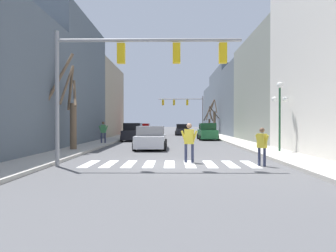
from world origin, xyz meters
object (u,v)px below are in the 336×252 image
object	(u,v)px
car_parked_left_far	(207,132)
pedestrian_on_left_sidewalk	(103,130)
car_driving_away_lane	(151,138)
traffic_signal_far	(186,106)
pedestrian_crossing_street	(189,139)
street_tree_left_near	(71,109)
street_tree_right_far	(210,120)
street_tree_right_mid	(214,118)
car_driving_toward_lane	(133,133)
street_lamp_right_corner	(280,102)
car_parked_right_near	(144,130)
traffic_signal_near	(128,65)
pedestrian_waiting_at_curb	(262,143)
car_parked_right_far	(182,130)

from	to	relation	value
car_parked_left_far	pedestrian_on_left_sidewalk	distance (m)	12.37
car_parked_left_far	car_driving_away_lane	distance (m)	13.29
traffic_signal_far	pedestrian_crossing_street	distance (m)	34.84
street_tree_left_near	street_tree_right_far	bearing A→B (deg)	67.16
street_tree_right_mid	street_tree_left_near	xyz separation A→B (m)	(-12.77, -29.08, 0.18)
car_driving_away_lane	street_tree_right_mid	xyz separation A→B (m)	(7.82, 26.99, 1.76)
street_tree_right_far	car_driving_toward_lane	bearing A→B (deg)	-119.93
street_lamp_right_corner	street_tree_left_near	bearing A→B (deg)	175.11
car_parked_right_near	pedestrian_crossing_street	distance (m)	30.34
traffic_signal_near	pedestrian_crossing_street	distance (m)	4.38
traffic_signal_far	car_driving_away_lane	world-z (taller)	traffic_signal_far
traffic_signal_far	street_tree_right_far	distance (m)	4.17
car_driving_toward_lane	car_parked_left_far	bearing A→B (deg)	-73.70
car_parked_left_far	pedestrian_on_left_sidewalk	world-z (taller)	pedestrian_on_left_sidewalk
car_driving_toward_lane	car_driving_away_lane	bearing A→B (deg)	-166.14
traffic_signal_far	pedestrian_crossing_street	xyz separation A→B (m)	(-1.27, -34.67, -3.25)
traffic_signal_far	street_tree_left_near	world-z (taller)	street_tree_left_near
pedestrian_on_left_sidewalk	street_tree_left_near	distance (m)	6.58
street_tree_right_far	pedestrian_waiting_at_curb	bearing A→B (deg)	-92.94
pedestrian_waiting_at_curb	car_driving_toward_lane	bearing A→B (deg)	-12.56
traffic_signal_near	car_parked_right_far	bearing A→B (deg)	84.46
car_driving_away_lane	pedestrian_on_left_sidewalk	xyz separation A→B (m)	(-4.24, 4.28, 0.45)
car_driving_away_lane	car_parked_left_far	bearing A→B (deg)	156.75
car_parked_right_far	pedestrian_on_left_sidewalk	world-z (taller)	pedestrian_on_left_sidewalk
pedestrian_crossing_street	street_tree_right_mid	distance (m)	35.09
street_lamp_right_corner	street_tree_right_far	world-z (taller)	street_tree_right_far
street_lamp_right_corner	street_tree_right_mid	xyz separation A→B (m)	(-0.09, 30.18, -0.57)
pedestrian_on_left_sidewalk	car_parked_left_far	bearing A→B (deg)	-148.56
traffic_signal_far	pedestrian_waiting_at_curb	xyz separation A→B (m)	(1.77, -35.87, -3.36)
street_lamp_right_corner	street_tree_right_far	xyz separation A→B (m)	(-0.77, 29.81, -0.84)
car_driving_away_lane	street_lamp_right_corner	bearing A→B (deg)	68.03
car_parked_right_near	pedestrian_on_left_sidewalk	size ratio (longest dim) A/B	2.35
car_parked_right_far	car_parked_right_near	distance (m)	6.06
traffic_signal_near	pedestrian_crossing_street	world-z (taller)	traffic_signal_near
car_driving_toward_lane	street_tree_right_far	size ratio (longest dim) A/B	1.01
pedestrian_on_left_sidewalk	street_lamp_right_corner	bearing A→B (deg)	139.96
car_parked_right_far	pedestrian_on_left_sidewalk	bearing A→B (deg)	160.84
street_tree_right_far	car_parked_right_near	bearing A→B (deg)	-155.94
pedestrian_waiting_at_curb	car_parked_right_far	bearing A→B (deg)	-31.04
street_lamp_right_corner	pedestrian_on_left_sidewalk	world-z (taller)	street_lamp_right_corner
street_lamp_right_corner	car_parked_right_near	xyz separation A→B (m)	(-10.40, 25.51, -2.29)
traffic_signal_near	car_parked_right_far	size ratio (longest dim) A/B	1.62
street_lamp_right_corner	car_parked_left_far	size ratio (longest dim) A/B	0.87
car_driving_away_lane	pedestrian_waiting_at_curb	size ratio (longest dim) A/B	2.96
traffic_signal_far	pedestrian_waiting_at_curb	distance (m)	36.07
street_tree_right_mid	street_tree_left_near	world-z (taller)	street_tree_left_near
traffic_signal_far	pedestrian_on_left_sidewalk	size ratio (longest dim) A/B	3.81
street_lamp_right_corner	car_driving_away_lane	size ratio (longest dim) A/B	0.85
street_tree_right_far	street_tree_left_near	distance (m)	31.16
street_lamp_right_corner	car_driving_away_lane	distance (m)	8.84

